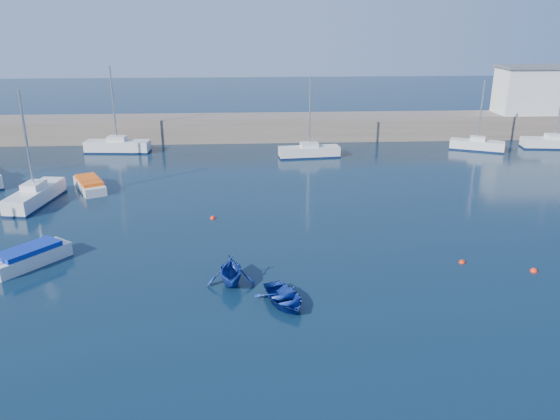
{
  "coord_description": "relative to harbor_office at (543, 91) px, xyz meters",
  "views": [
    {
      "loc": [
        -3.17,
        -14.45,
        13.25
      ],
      "look_at": [
        -1.31,
        17.85,
        1.6
      ],
      "focal_mm": 35.0,
      "sensor_mm": 36.0,
      "label": 1
    }
  ],
  "objects": [
    {
      "name": "back_wall",
      "position": [
        -30.0,
        0.0,
        -3.8
      ],
      "size": [
        96.0,
        4.5,
        2.6
      ],
      "primitive_type": "cube",
      "color": "#726357",
      "rests_on": "ground"
    },
    {
      "name": "harbor_office",
      "position": [
        0.0,
        0.0,
        0.0
      ],
      "size": [
        10.0,
        4.0,
        5.0
      ],
      "primitive_type": "cube",
      "color": "silver",
      "rests_on": "back_wall"
    },
    {
      "name": "sailboat_3",
      "position": [
        -49.01,
        -21.27,
        -4.45
      ],
      "size": [
        2.63,
        6.42,
        8.33
      ],
      "rotation": [
        0.0,
        0.0,
        -0.15
      ],
      "color": "silver",
      "rests_on": "ground"
    },
    {
      "name": "sailboat_5",
      "position": [
        -46.51,
        -5.35,
        -4.45
      ],
      "size": [
        6.53,
        2.31,
        8.53
      ],
      "rotation": [
        0.0,
        0.0,
        1.49
      ],
      "color": "silver",
      "rests_on": "ground"
    },
    {
      "name": "sailboat_6",
      "position": [
        -27.3,
        -8.49,
        -4.53
      ],
      "size": [
        6.05,
        2.26,
        7.82
      ],
      "rotation": [
        0.0,
        0.0,
        1.68
      ],
      "color": "silver",
      "rests_on": "ground"
    },
    {
      "name": "sailboat_7",
      "position": [
        -9.74,
        -6.65,
        -4.53
      ],
      "size": [
        5.45,
        3.55,
        7.12
      ],
      "rotation": [
        0.0,
        0.0,
        1.14
      ],
      "color": "silver",
      "rests_on": "ground"
    },
    {
      "name": "sailboat_8",
      "position": [
        -1.27,
        -6.14,
        -4.52
      ],
      "size": [
        6.66,
        2.58,
        8.5
      ],
      "rotation": [
        0.0,
        0.0,
        1.45
      ],
      "color": "silver",
      "rests_on": "ground"
    },
    {
      "name": "motorboat_1",
      "position": [
        -45.51,
        -31.93,
        -4.6
      ],
      "size": [
        3.89,
        4.34,
        1.06
      ],
      "rotation": [
        0.0,
        0.0,
        -0.67
      ],
      "color": "silver",
      "rests_on": "ground"
    },
    {
      "name": "motorboat_2",
      "position": [
        -45.95,
        -18.05,
        -4.66
      ],
      "size": [
        3.53,
        4.82,
        0.95
      ],
      "rotation": [
        0.0,
        0.0,
        0.47
      ],
      "color": "silver",
      "rests_on": "ground"
    },
    {
      "name": "dinghy_center",
      "position": [
        -31.64,
        -37.16,
        -4.77
      ],
      "size": [
        3.26,
        3.78,
        0.66
      ],
      "primitive_type": "imported",
      "rotation": [
        0.0,
        0.0,
        0.37
      ],
      "color": "navy",
      "rests_on": "ground"
    },
    {
      "name": "dinghy_left",
      "position": [
        -34.25,
        -34.89,
        -4.35
      ],
      "size": [
        2.55,
        2.93,
        1.5
      ],
      "primitive_type": "imported",
      "rotation": [
        0.0,
        0.0,
        0.03
      ],
      "color": "navy",
      "rests_on": "ground"
    },
    {
      "name": "buoy_1",
      "position": [
        -21.27,
        -33.1,
        -5.1
      ],
      "size": [
        0.38,
        0.38,
        0.38
      ],
      "primitive_type": "sphere",
      "color": "red",
      "rests_on": "ground"
    },
    {
      "name": "buoy_2",
      "position": [
        -17.77,
        -34.42,
        -5.1
      ],
      "size": [
        0.4,
        0.4,
        0.4
      ],
      "primitive_type": "sphere",
      "color": "#FF290D",
      "rests_on": "ground"
    },
    {
      "name": "buoy_3",
      "position": [
        -35.77,
        -25.17,
        -5.1
      ],
      "size": [
        0.38,
        0.38,
        0.38
      ],
      "primitive_type": "sphere",
      "color": "#FF290D",
      "rests_on": "ground"
    }
  ]
}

